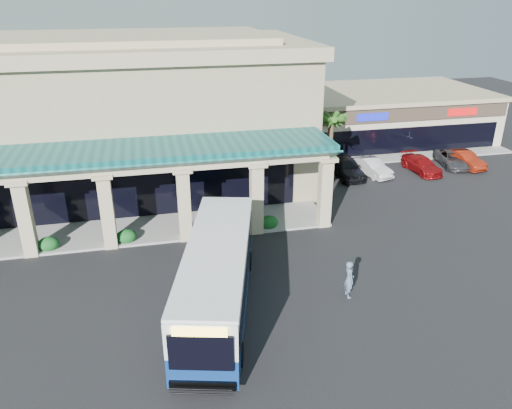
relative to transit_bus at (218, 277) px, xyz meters
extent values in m
plane|color=black|center=(2.12, 2.37, -1.72)|extent=(110.00, 110.00, 0.00)
imported|color=slate|center=(6.55, -0.51, -0.73)|extent=(0.49, 0.74, 1.99)
imported|color=black|center=(13.11, 15.98, -0.88)|extent=(2.06, 4.96, 1.68)
imported|color=silver|center=(15.32, 15.82, -1.03)|extent=(2.38, 4.41, 1.38)
imported|color=maroon|center=(19.78, 15.59, -1.07)|extent=(2.09, 4.57, 1.30)
imported|color=#3B3B3F|center=(23.25, 16.41, -1.08)|extent=(3.02, 4.96, 1.29)
imported|color=maroon|center=(24.07, 15.93, -1.03)|extent=(1.99, 4.38, 1.39)
camera|label=1|loc=(-2.72, -20.36, 12.71)|focal=35.00mm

